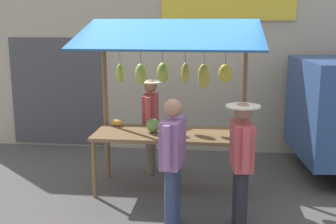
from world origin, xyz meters
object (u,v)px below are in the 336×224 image
at_px(vendor_with_sunhat, 151,119).
at_px(market_stall, 170,87).
at_px(shopper_in_striped_shirt, 173,155).
at_px(shopper_in_grey_tee, 241,157).

bearing_deg(vendor_with_sunhat, market_stall, 27.15).
relative_size(vendor_with_sunhat, shopper_in_striped_shirt, 0.97).
xyz_separation_m(vendor_with_sunhat, shopper_in_striped_shirt, (-0.57, 1.93, 0.01)).
distance_m(market_stall, vendor_with_sunhat, 1.03).
xyz_separation_m(vendor_with_sunhat, shopper_in_grey_tee, (-1.37, 1.86, 0.00)).
bearing_deg(market_stall, shopper_in_grey_tee, 130.21).
bearing_deg(shopper_in_grey_tee, shopper_in_striped_shirt, 88.14).
distance_m(market_stall, shopper_in_grey_tee, 1.63).
bearing_deg(vendor_with_sunhat, shopper_in_striped_shirt, 14.03).
distance_m(shopper_in_striped_shirt, shopper_in_grey_tee, 0.81).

